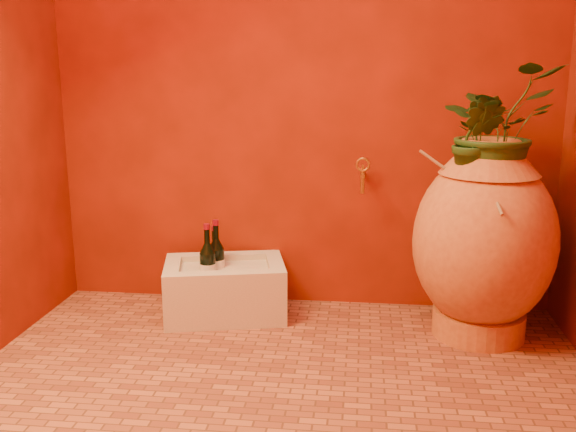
# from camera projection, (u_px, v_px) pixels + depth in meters

# --- Properties ---
(floor) EXTENTS (2.50, 2.50, 0.00)m
(floor) POSITION_uv_depth(u_px,v_px,m) (277.00, 393.00, 2.43)
(floor) COLOR #995032
(floor) RESTS_ON ground
(wall_back) EXTENTS (2.50, 0.02, 2.50)m
(wall_back) POSITION_uv_depth(u_px,v_px,m) (303.00, 58.00, 3.12)
(wall_back) COLOR #5E1605
(wall_back) RESTS_ON ground
(amphora) EXTENTS (0.82, 0.82, 0.90)m
(amphora) POSITION_uv_depth(u_px,v_px,m) (484.00, 241.00, 2.86)
(amphora) COLOR #C37537
(amphora) RESTS_ON floor
(stone_basin) EXTENTS (0.65, 0.52, 0.27)m
(stone_basin) POSITION_uv_depth(u_px,v_px,m) (225.00, 290.00, 3.17)
(stone_basin) COLOR beige
(stone_basin) RESTS_ON floor
(wine_bottle_a) EXTENTS (0.07, 0.07, 0.29)m
(wine_bottle_a) POSITION_uv_depth(u_px,v_px,m) (215.00, 263.00, 3.20)
(wine_bottle_a) COLOR black
(wine_bottle_a) RESTS_ON stone_basin
(wine_bottle_b) EXTENTS (0.08, 0.08, 0.33)m
(wine_bottle_b) POSITION_uv_depth(u_px,v_px,m) (208.00, 266.00, 3.10)
(wine_bottle_b) COLOR black
(wine_bottle_b) RESTS_ON stone_basin
(wine_bottle_c) EXTENTS (0.08, 0.08, 0.33)m
(wine_bottle_c) POSITION_uv_depth(u_px,v_px,m) (217.00, 262.00, 3.16)
(wine_bottle_c) COLOR black
(wine_bottle_c) RESTS_ON stone_basin
(wall_tap) EXTENTS (0.07, 0.15, 0.16)m
(wall_tap) POSITION_uv_depth(u_px,v_px,m) (363.00, 173.00, 3.13)
(wall_tap) COLOR #B6872A
(wall_tap) RESTS_ON wall_back
(plant_main) EXTENTS (0.65, 0.62, 0.55)m
(plant_main) POSITION_uv_depth(u_px,v_px,m) (496.00, 128.00, 2.77)
(plant_main) COLOR #204217
(plant_main) RESTS_ON amphora
(plant_side) EXTENTS (0.25, 0.23, 0.38)m
(plant_side) POSITION_uv_depth(u_px,v_px,m) (477.00, 141.00, 2.71)
(plant_side) COLOR #204217
(plant_side) RESTS_ON amphora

